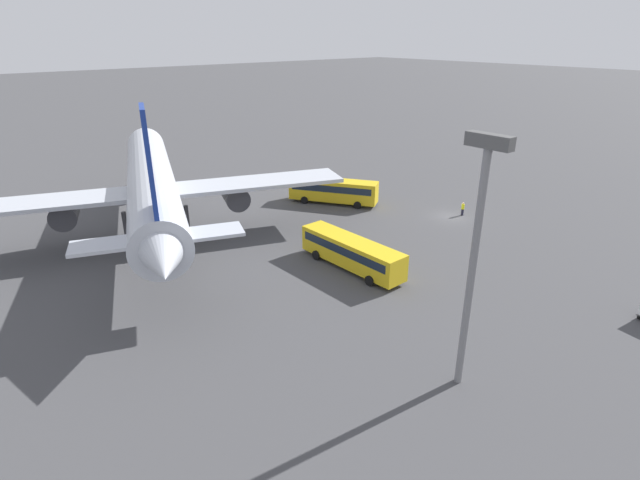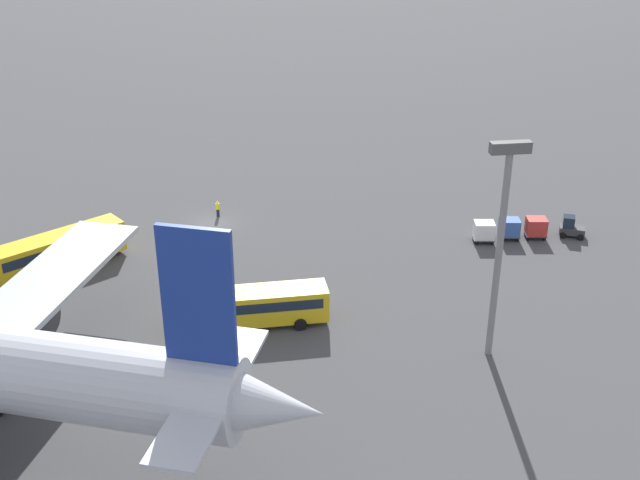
# 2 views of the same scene
# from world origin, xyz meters

# --- Properties ---
(ground_plane) EXTENTS (600.00, 600.00, 0.00)m
(ground_plane) POSITION_xyz_m (0.00, 0.00, 0.00)
(ground_plane) COLOR #424244
(shuttle_bus_near) EXTENTS (11.58, 8.81, 3.28)m
(shuttle_bus_near) POSITION_xyz_m (13.83, 7.97, 1.96)
(shuttle_bus_near) COLOR gold
(shuttle_bus_near) RESTS_ON ground
(shuttle_bus_far) EXTENTS (12.33, 3.23, 3.08)m
(shuttle_bus_far) POSITION_xyz_m (-2.70, 20.14, 1.86)
(shuttle_bus_far) COLOR gold
(shuttle_bus_far) RESTS_ON ground
(baggage_tug) EXTENTS (2.74, 2.39, 2.10)m
(baggage_tug) POSITION_xyz_m (-34.86, 8.02, 0.94)
(baggage_tug) COLOR #333338
(baggage_tug) RESTS_ON ground
(worker_person) EXTENTS (0.38, 0.38, 1.74)m
(worker_person) POSITION_xyz_m (-0.62, -1.53, 0.87)
(worker_person) COLOR #1E1E2D
(worker_person) RESTS_ON ground
(cargo_cart_red) EXTENTS (2.23, 1.97, 2.06)m
(cargo_cart_red) POSITION_xyz_m (-31.31, 7.90, 1.19)
(cargo_cart_red) COLOR #38383D
(cargo_cart_red) RESTS_ON ground
(cargo_cart_blue) EXTENTS (2.23, 1.97, 2.06)m
(cargo_cart_blue) POSITION_xyz_m (-28.64, 7.73, 1.19)
(cargo_cart_blue) COLOR #38383D
(cargo_cart_blue) RESTS_ON ground
(cargo_cart_white) EXTENTS (2.23, 1.97, 2.06)m
(cargo_cart_white) POSITION_xyz_m (-25.97, 8.06, 1.19)
(cargo_cart_white) COLOR #38383D
(cargo_cart_white) RESTS_ON ground
(light_pole) EXTENTS (2.80, 0.70, 16.80)m
(light_pole) POSITION_xyz_m (-20.20, 26.67, 10.37)
(light_pole) COLOR slate
(light_pole) RESTS_ON ground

